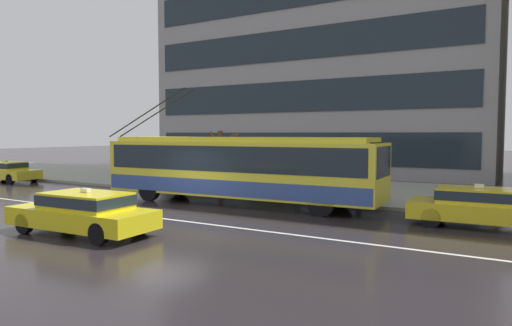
{
  "coord_description": "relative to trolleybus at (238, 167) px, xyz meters",
  "views": [
    {
      "loc": [
        11.74,
        -13.45,
        3.02
      ],
      "look_at": [
        2.17,
        2.78,
        1.82
      ],
      "focal_mm": 32.23,
      "sensor_mm": 36.0,
      "label": 1
    }
  ],
  "objects": [
    {
      "name": "lane_centre_line",
      "position": [
        -1.12,
        -4.22,
        -1.58
      ],
      "size": [
        72.0,
        0.14,
        0.01
      ],
      "primitive_type": "cube",
      "color": "silver",
      "rests_on": "ground_plane"
    },
    {
      "name": "pedestrian_walking_past",
      "position": [
        4.45,
        2.52,
        0.09
      ],
      "size": [
        1.27,
        1.27,
        1.96
      ],
      "color": "navy",
      "rests_on": "sidewalk_slab"
    },
    {
      "name": "pedestrian_at_shelter",
      "position": [
        1.06,
        3.98,
        0.09
      ],
      "size": [
        1.03,
        1.03,
        1.91
      ],
      "color": "#4C524A",
      "rests_on": "sidewalk_slab"
    },
    {
      "name": "pedestrian_approaching_curb",
      "position": [
        2.5,
        2.66,
        -0.52
      ],
      "size": [
        0.47,
        0.47,
        1.58
      ],
      "color": "black",
      "rests_on": "sidewalk_slab"
    },
    {
      "name": "trolleybus",
      "position": [
        0.0,
        0.0,
        0.0
      ],
      "size": [
        13.37,
        2.96,
        5.08
      ],
      "color": "yellow",
      "rests_on": "ground_plane"
    },
    {
      "name": "sidewalk_slab",
      "position": [
        -1.12,
        6.6,
        -1.52
      ],
      "size": [
        80.0,
        10.0,
        0.14
      ],
      "primitive_type": "cube",
      "color": "gray",
      "rests_on": "ground_plane"
    },
    {
      "name": "street_tree_bare",
      "position": [
        -3.48,
        3.8,
        0.31
      ],
      "size": [
        1.78,
        1.13,
        3.04
      ],
      "color": "brown",
      "rests_on": "sidewalk_slab"
    },
    {
      "name": "bus_shelter",
      "position": [
        -0.86,
        3.76,
        0.35
      ],
      "size": [
        3.84,
        1.58,
        2.41
      ],
      "color": "gray",
      "rests_on": "sidewalk_slab"
    },
    {
      "name": "ground_plane",
      "position": [
        -1.12,
        -3.02,
        -1.59
      ],
      "size": [
        160.0,
        160.0,
        0.0
      ],
      "primitive_type": "plane",
      "color": "#272125"
    },
    {
      "name": "taxi_oncoming_near",
      "position": [
        -0.8,
        -7.33,
        -0.88
      ],
      "size": [
        4.78,
        2.04,
        1.39
      ],
      "color": "yellow",
      "rests_on": "ground_plane"
    },
    {
      "name": "taxi_ahead_of_bus",
      "position": [
        9.46,
        -0.09,
        -0.88
      ],
      "size": [
        4.73,
        2.02,
        1.39
      ],
      "color": "yellow",
      "rests_on": "ground_plane"
    },
    {
      "name": "taxi_far_behind",
      "position": [
        -17.5,
        0.3,
        -0.89
      ],
      "size": [
        4.56,
        1.96,
        1.39
      ],
      "color": "yellow",
      "rests_on": "ground_plane"
    }
  ]
}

